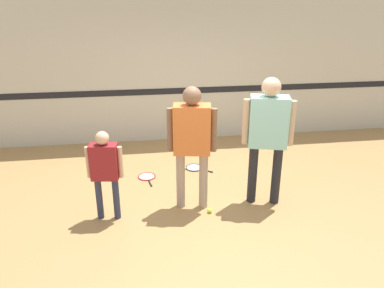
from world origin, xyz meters
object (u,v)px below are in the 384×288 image
(person_student_left, at_px, (105,166))
(tennis_ball_by_spare_racket, at_px, (184,168))
(racket_spare_on_floor, at_px, (195,168))
(racket_second_spare, at_px, (147,177))
(person_instructor, at_px, (192,136))
(tennis_ball_near_instructor, at_px, (210,211))
(person_student_right, at_px, (268,128))

(person_student_left, distance_m, tennis_ball_by_spare_racket, 1.93)
(racket_spare_on_floor, distance_m, tennis_ball_by_spare_racket, 0.20)
(person_student_left, xyz_separation_m, racket_second_spare, (0.55, 1.13, -0.76))
(person_instructor, relative_size, tennis_ball_near_instructor, 26.32)
(person_instructor, relative_size, tennis_ball_by_spare_racket, 26.32)
(tennis_ball_by_spare_racket, bearing_deg, person_student_left, -131.86)
(person_student_right, relative_size, racket_second_spare, 3.43)
(person_instructor, bearing_deg, person_student_right, 8.66)
(person_student_left, height_order, person_student_right, person_student_right)
(person_instructor, relative_size, person_student_left, 1.40)
(racket_spare_on_floor, height_order, tennis_ball_by_spare_racket, tennis_ball_by_spare_racket)
(person_student_right, relative_size, tennis_ball_by_spare_racket, 27.68)
(person_student_left, xyz_separation_m, racket_spare_on_floor, (1.39, 1.36, -0.76))
(person_student_left, xyz_separation_m, tennis_ball_by_spare_racket, (1.19, 1.33, -0.73))
(racket_second_spare, bearing_deg, person_student_left, -35.85)
(tennis_ball_by_spare_racket, bearing_deg, tennis_ball_near_instructor, -82.77)
(person_instructor, distance_m, racket_second_spare, 1.58)
(person_student_right, relative_size, tennis_ball_near_instructor, 27.68)
(racket_second_spare, bearing_deg, person_student_right, 48.06)
(racket_spare_on_floor, relative_size, tennis_ball_by_spare_racket, 7.65)
(person_student_left, height_order, tennis_ball_near_instructor, person_student_left)
(tennis_ball_near_instructor, distance_m, tennis_ball_by_spare_racket, 1.42)
(person_instructor, bearing_deg, racket_spare_on_floor, 89.02)
(person_instructor, xyz_separation_m, racket_second_spare, (-0.60, 1.00, -1.06))
(racket_second_spare, bearing_deg, racket_spare_on_floor, 95.48)
(person_student_left, xyz_separation_m, tennis_ball_near_instructor, (1.37, -0.08, -0.73))
(tennis_ball_near_instructor, bearing_deg, person_student_left, 176.68)
(person_instructor, distance_m, person_student_left, 1.20)
(person_instructor, xyz_separation_m, person_student_right, (1.04, -0.02, 0.06))
(person_instructor, height_order, racket_spare_on_floor, person_instructor)
(person_instructor, xyz_separation_m, tennis_ball_near_instructor, (0.22, -0.21, -1.04))
(racket_spare_on_floor, bearing_deg, tennis_ball_by_spare_racket, -131.06)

